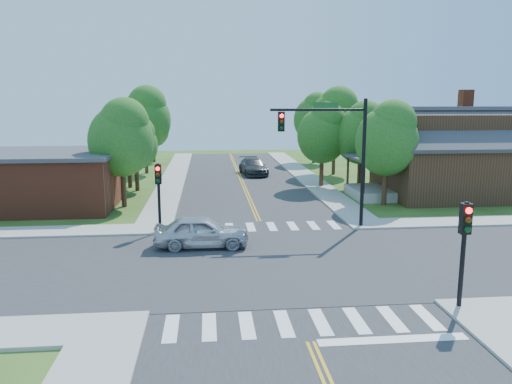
{
  "coord_description": "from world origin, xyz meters",
  "views": [
    {
      "loc": [
        -2.95,
        -21.05,
        7.15
      ],
      "look_at": [
        -0.38,
        5.41,
        2.2
      ],
      "focal_mm": 35.0,
      "sensor_mm": 36.0,
      "label": 1
    }
  ],
  "objects": [
    {
      "name": "tree_e_b",
      "position": [
        9.29,
        17.7,
        4.64
      ],
      "size": [
        4.17,
        3.96,
        7.09
      ],
      "color": "#382314",
      "rests_on": "ground"
    },
    {
      "name": "intersection_patch",
      "position": [
        0.0,
        0.0,
        0.0
      ],
      "size": [
        10.2,
        10.2,
        0.06
      ],
      "primitive_type": "cube",
      "color": "#2D2D30",
      "rests_on": "ground"
    },
    {
      "name": "car_silver",
      "position": [
        -3.32,
        2.56,
        0.78
      ],
      "size": [
        1.99,
        4.64,
        1.56
      ],
      "primitive_type": "imported",
      "rotation": [
        0.0,
        0.0,
        1.55
      ],
      "color": "silver",
      "rests_on": "ground"
    },
    {
      "name": "tree_w_d",
      "position": [
        -9.04,
        36.97,
        4.02
      ],
      "size": [
        3.61,
        3.43,
        6.14
      ],
      "color": "#382314",
      "rests_on": "ground"
    },
    {
      "name": "tree_e_d",
      "position": [
        9.17,
        34.69,
        5.24
      ],
      "size": [
        4.7,
        4.47,
        7.99
      ],
      "color": "#382314",
      "rests_on": "ground"
    },
    {
      "name": "sidewalk_nw",
      "position": [
        -15.82,
        15.82,
        0.07
      ],
      "size": [
        40.0,
        40.0,
        0.14
      ],
      "color": "#9E9B93",
      "rests_on": "ground"
    },
    {
      "name": "tree_w_b",
      "position": [
        -9.28,
        20.17,
        4.5
      ],
      "size": [
        4.04,
        3.84,
        6.87
      ],
      "color": "#382314",
      "rests_on": "ground"
    },
    {
      "name": "road_ns",
      "position": [
        0.0,
        0.0,
        0.02
      ],
      "size": [
        10.0,
        90.0,
        0.04
      ],
      "primitive_type": "cube",
      "color": "#2D2D30",
      "rests_on": "ground"
    },
    {
      "name": "tree_bldg",
      "position": [
        -8.49,
        18.64,
        3.86
      ],
      "size": [
        3.47,
        3.29,
        5.9
      ],
      "color": "#382314",
      "rests_on": "ground"
    },
    {
      "name": "building_nw",
      "position": [
        -14.2,
        13.2,
        1.88
      ],
      "size": [
        10.4,
        8.4,
        3.73
      ],
      "color": "brown",
      "rests_on": "ground"
    },
    {
      "name": "road_ew",
      "position": [
        0.0,
        0.0,
        0.03
      ],
      "size": [
        90.0,
        10.0,
        0.04
      ],
      "primitive_type": "cube",
      "color": "#2D2D30",
      "rests_on": "ground"
    },
    {
      "name": "tree_w_a",
      "position": [
        -8.55,
        12.58,
        4.79
      ],
      "size": [
        4.3,
        4.08,
        7.31
      ],
      "color": "#382314",
      "rests_on": "ground"
    },
    {
      "name": "tree_e_c",
      "position": [
        9.22,
        25.76,
        5.52
      ],
      "size": [
        4.95,
        4.7,
        8.42
      ],
      "color": "#382314",
      "rests_on": "ground"
    },
    {
      "name": "crosswalk_south",
      "position": [
        0.0,
        -6.2,
        0.05
      ],
      "size": [
        8.85,
        2.0,
        0.01
      ],
      "color": "white",
      "rests_on": "ground"
    },
    {
      "name": "house_ne",
      "position": [
        15.11,
        14.23,
        3.33
      ],
      "size": [
        13.05,
        8.8,
        7.11
      ],
      "color": "#372113",
      "rests_on": "ground"
    },
    {
      "name": "ground",
      "position": [
        0.0,
        0.0,
        0.0
      ],
      "size": [
        100.0,
        100.0,
        0.0
      ],
      "primitive_type": "plane",
      "color": "#305219",
      "rests_on": "ground"
    },
    {
      "name": "car_dgrey",
      "position": [
        1.37,
        26.13,
        0.77
      ],
      "size": [
        3.3,
        5.77,
        1.54
      ],
      "primitive_type": "imported",
      "rotation": [
        0.0,
        0.0,
        0.11
      ],
      "color": "#313336",
      "rests_on": "ground"
    },
    {
      "name": "tree_house",
      "position": [
        6.42,
        18.78,
        4.57
      ],
      "size": [
        4.1,
        3.9,
        6.98
      ],
      "color": "#382314",
      "rests_on": "ground"
    },
    {
      "name": "crosswalk_north",
      "position": [
        0.0,
        6.2,
        0.05
      ],
      "size": [
        8.85,
        2.0,
        0.01
      ],
      "color": "white",
      "rests_on": "ground"
    },
    {
      "name": "sidewalk_ne",
      "position": [
        15.82,
        15.82,
        0.07
      ],
      "size": [
        40.0,
        40.0,
        0.14
      ],
      "color": "#9E9B93",
      "rests_on": "ground"
    },
    {
      "name": "signal_pole_se",
      "position": [
        5.6,
        -5.62,
        2.66
      ],
      "size": [
        0.34,
        0.42,
        3.8
      ],
      "color": "black",
      "rests_on": "ground"
    },
    {
      "name": "stop_bar",
      "position": [
        2.5,
        -7.6,
        0.0
      ],
      "size": [
        4.6,
        0.45,
        0.09
      ],
      "primitive_type": "cube",
      "color": "white",
      "rests_on": "ground"
    },
    {
      "name": "signal_pole_nw",
      "position": [
        -5.6,
        5.58,
        2.66
      ],
      "size": [
        0.34,
        0.42,
        3.8
      ],
      "color": "black",
      "rests_on": "ground"
    },
    {
      "name": "tree_e_a",
      "position": [
        9.12,
        11.4,
        4.69
      ],
      "size": [
        4.22,
        4.01,
        7.17
      ],
      "color": "#382314",
      "rests_on": "ground"
    },
    {
      "name": "signal_mast_ne",
      "position": [
        3.91,
        5.59,
        4.85
      ],
      "size": [
        5.3,
        0.42,
        7.2
      ],
      "color": "black",
      "rests_on": "ground"
    },
    {
      "name": "centerline",
      "position": [
        0.0,
        0.0,
        0.05
      ],
      "size": [
        0.3,
        90.0,
        0.01
      ],
      "color": "gold",
      "rests_on": "ground"
    },
    {
      "name": "tree_w_c",
      "position": [
        -8.86,
        28.17,
        5.58
      ],
      "size": [
        5.01,
        4.76,
        8.52
      ],
      "color": "#382314",
      "rests_on": "ground"
    }
  ]
}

